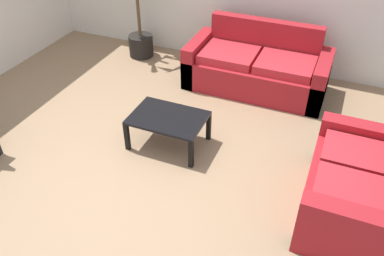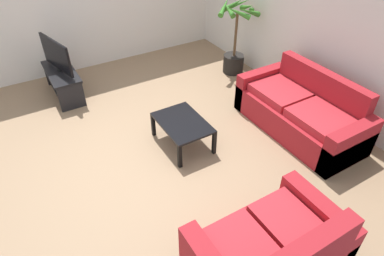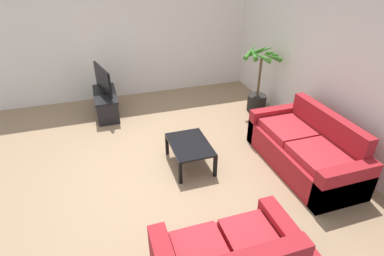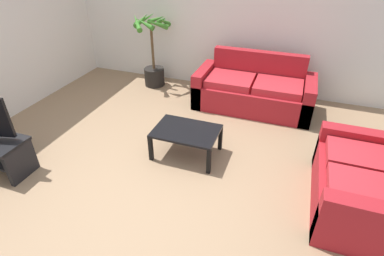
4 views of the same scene
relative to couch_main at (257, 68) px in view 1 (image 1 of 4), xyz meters
name	(u,v)px [view 1 (image 1 of 4)]	position (x,y,z in m)	size (l,w,h in m)	color
ground_plane	(134,171)	(-0.75, -2.28, -0.30)	(6.60, 6.60, 0.00)	#937556
couch_main	(257,68)	(0.00, 0.00, 0.00)	(1.97, 0.90, 0.90)	maroon
couch_loveseat	(359,189)	(1.52, -1.95, 0.00)	(0.90, 1.43, 0.90)	maroon
coffee_table	(168,121)	(-0.60, -1.69, 0.04)	(0.86, 0.60, 0.39)	black
potted_palm	(139,21)	(-2.03, 0.27, 0.30)	(0.75, 0.73, 1.40)	black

